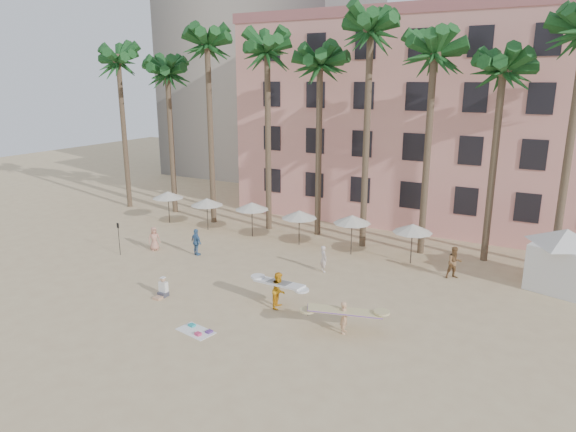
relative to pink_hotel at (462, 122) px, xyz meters
The scene contains 11 objects.
ground 28.09m from the pink_hotel, 105.07° to the right, with size 120.00×120.00×0.00m, color #D1B789.
pink_hotel is the anchor object (origin of this frame).
palm_row 13.71m from the pink_hotel, 120.56° to the right, with size 44.40×5.40×16.30m.
umbrella_row 17.73m from the pink_hotel, 126.53° to the right, with size 22.50×2.70×2.73m.
cabana 16.92m from the pink_hotel, 57.64° to the right, with size 5.59×5.59×3.50m.
beach_towel 29.05m from the pink_hotel, 102.76° to the right, with size 1.95×1.31×0.14m.
carrier_yellow 25.07m from the pink_hotel, 90.23° to the right, with size 3.39×2.12×1.56m.
carrier_white 24.49m from the pink_hotel, 100.10° to the right, with size 2.96×1.21×1.91m.
beachgoers 19.46m from the pink_hotel, 109.98° to the right, with size 20.16×5.74×1.93m.
paddle 28.27m from the pink_hotel, 129.52° to the right, with size 0.18×0.04×2.23m.
seated_man 28.09m from the pink_hotel, 112.41° to the right, with size 0.48×0.83×1.08m.
Camera 1 is at (15.08, -18.23, 11.42)m, focal length 32.00 mm.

